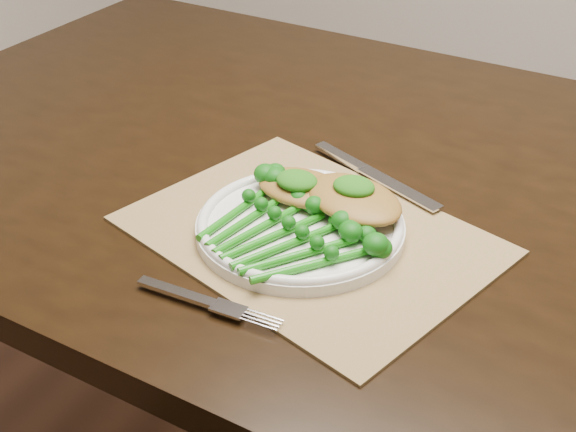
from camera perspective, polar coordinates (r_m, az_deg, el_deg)
The scene contains 10 objects.
dining_table at distance 1.27m, azimuth 6.79°, elevation -12.30°, with size 1.63×0.96×0.75m.
placemat at distance 0.93m, azimuth 1.55°, elevation -1.34°, with size 0.40×0.29×0.00m, color olive.
dinner_plate at distance 0.92m, azimuth 0.88°, elevation -0.66°, with size 0.24×0.24×0.02m.
knife at distance 1.05m, azimuth 5.39°, elevation 3.37°, with size 0.21×0.10×0.01m.
fork at distance 0.82m, azimuth -5.07°, elevation -6.35°, with size 0.17×0.02×0.01m.
chicken_fillet_left at distance 0.96m, azimuth 1.05°, elevation 2.02°, with size 0.12×0.08×0.02m, color olive.
chicken_fillet_right at distance 0.93m, azimuth 4.69°, elevation 1.23°, with size 0.13×0.09×0.03m, color olive.
pesto_dollop_left at distance 0.95m, azimuth 0.63°, elevation 2.54°, with size 0.05×0.04×0.02m, color #134F0B.
pesto_dollop_right at distance 0.92m, azimuth 4.71°, elevation 2.11°, with size 0.05×0.04×0.02m, color #134F0B.
broccolini_bundle at distance 0.89m, azimuth -1.04°, elevation -1.44°, with size 0.22×0.23×0.04m.
Camera 1 is at (0.18, -0.89, 1.27)m, focal length 50.00 mm.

